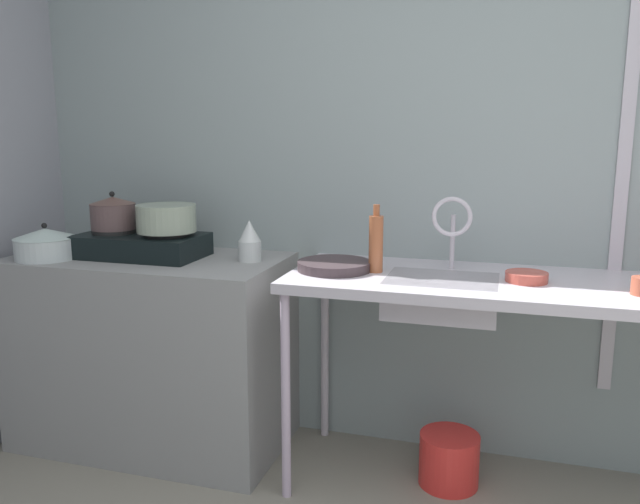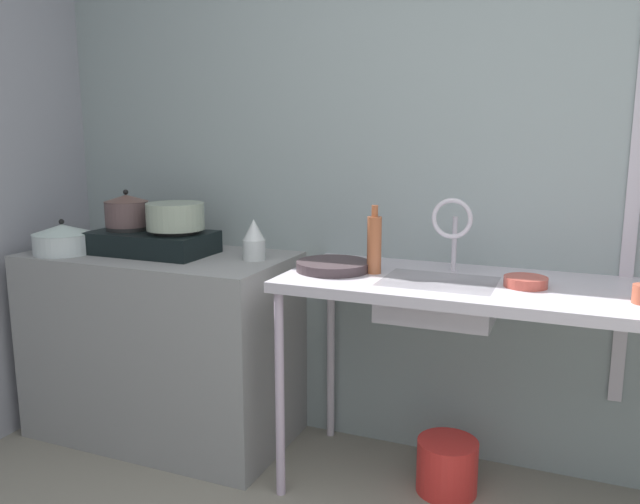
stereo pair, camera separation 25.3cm
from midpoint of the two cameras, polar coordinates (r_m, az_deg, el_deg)
wall_back at (r=2.71m, az=19.83°, el=6.02°), size 5.14×0.10×2.42m
wall_metal_strip at (r=2.66m, az=29.34°, el=7.83°), size 0.05×0.01×1.94m
counter_concrete at (r=3.02m, az=-11.74°, el=-8.28°), size 1.20×0.61×0.87m
counter_sink at (r=2.42m, az=21.09°, el=-4.29°), size 1.80×0.61×0.87m
stove at (r=2.91m, az=-12.61°, el=0.91°), size 0.55×0.31×0.12m
pot_on_left_burner at (r=2.97m, az=-14.81°, el=3.66°), size 0.20×0.20×0.17m
pot_on_right_burner at (r=2.82m, az=-10.50°, el=3.19°), size 0.25×0.25×0.12m
pot_beside_stove at (r=3.02m, az=-20.11°, el=1.11°), size 0.26×0.26×0.16m
percolator at (r=2.70m, az=-3.34°, el=1.06°), size 0.10×0.10×0.18m
sink_basin at (r=2.40m, az=13.64°, el=-4.23°), size 0.41×0.31×0.14m
faucet at (r=2.47m, az=14.81°, el=2.54°), size 0.16×0.09×0.30m
frying_pan at (r=2.50m, az=4.10°, el=-1.30°), size 0.29×0.29×0.04m
small_bowl_on_drainboard at (r=2.39m, az=21.06°, el=-2.57°), size 0.15×0.15×0.04m
bottle_by_sink at (r=2.45m, az=7.90°, el=0.72°), size 0.06×0.06×0.27m
bucket_on_floor at (r=2.70m, az=14.24°, el=-18.35°), size 0.24×0.24×0.21m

